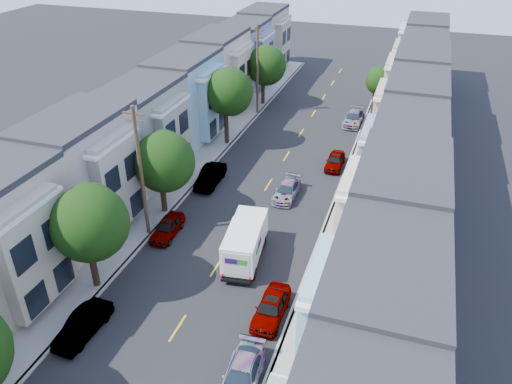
{
  "coord_description": "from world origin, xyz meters",
  "views": [
    {
      "loc": [
        11.03,
        -24.62,
        21.6
      ],
      "look_at": [
        0.55,
        6.9,
        2.2
      ],
      "focal_mm": 35.0,
      "sensor_mm": 36.0,
      "label": 1
    }
  ],
  "objects_px": {
    "fedex_truck": "(245,241)",
    "parked_left_c": "(167,228)",
    "tree_c": "(163,162)",
    "parked_left_b": "(83,325)",
    "tree_far_r": "(379,81)",
    "parked_right_d": "(353,118)",
    "parked_right_a": "(242,376)",
    "parked_right_b": "(271,308)",
    "tree_d": "(228,92)",
    "tree_b": "(89,224)",
    "utility_pole_far": "(257,70)",
    "tree_e": "(266,66)",
    "parked_right_c": "(335,161)",
    "parked_left_d": "(210,176)",
    "utility_pole_near": "(141,174)",
    "lead_sedan": "(287,191)"
  },
  "relations": [
    {
      "from": "tree_d",
      "to": "tree_e",
      "type": "bearing_deg",
      "value": 90.0
    },
    {
      "from": "fedex_truck",
      "to": "parked_right_c",
      "type": "distance_m",
      "value": 16.16
    },
    {
      "from": "tree_d",
      "to": "parked_left_d",
      "type": "bearing_deg",
      "value": -80.44
    },
    {
      "from": "tree_e",
      "to": "fedex_truck",
      "type": "xyz_separation_m",
      "value": [
        7.9,
        -29.67,
        -3.31
      ]
    },
    {
      "from": "parked_right_b",
      "to": "utility_pole_far",
      "type": "bearing_deg",
      "value": 110.16
    },
    {
      "from": "parked_right_a",
      "to": "utility_pole_far",
      "type": "bearing_deg",
      "value": 103.45
    },
    {
      "from": "tree_far_r",
      "to": "parked_right_d",
      "type": "xyz_separation_m",
      "value": [
        -1.99,
        -3.13,
        -3.48
      ]
    },
    {
      "from": "parked_right_b",
      "to": "tree_d",
      "type": "bearing_deg",
      "value": 117.21
    },
    {
      "from": "parked_right_a",
      "to": "parked_left_b",
      "type": "bearing_deg",
      "value": 173.86
    },
    {
      "from": "parked_left_c",
      "to": "lead_sedan",
      "type": "bearing_deg",
      "value": 47.1
    },
    {
      "from": "utility_pole_far",
      "to": "parked_right_c",
      "type": "height_order",
      "value": "utility_pole_far"
    },
    {
      "from": "parked_left_b",
      "to": "tree_e",
      "type": "bearing_deg",
      "value": 94.45
    },
    {
      "from": "tree_far_r",
      "to": "parked_left_d",
      "type": "distance_m",
      "value": 24.2
    },
    {
      "from": "tree_b",
      "to": "parked_right_b",
      "type": "distance_m",
      "value": 12.01
    },
    {
      "from": "utility_pole_near",
      "to": "parked_left_b",
      "type": "relative_size",
      "value": 2.49
    },
    {
      "from": "tree_d",
      "to": "tree_far_r",
      "type": "distance_m",
      "value": 18.25
    },
    {
      "from": "tree_far_r",
      "to": "parked_right_c",
      "type": "xyz_separation_m",
      "value": [
        -1.99,
        -14.24,
        -3.51
      ]
    },
    {
      "from": "parked_right_a",
      "to": "parked_right_b",
      "type": "height_order",
      "value": "parked_right_b"
    },
    {
      "from": "parked_right_c",
      "to": "utility_pole_far",
      "type": "bearing_deg",
      "value": 135.37
    },
    {
      "from": "tree_d",
      "to": "utility_pole_near",
      "type": "height_order",
      "value": "utility_pole_near"
    },
    {
      "from": "lead_sedan",
      "to": "parked_left_d",
      "type": "bearing_deg",
      "value": -179.67
    },
    {
      "from": "parked_right_c",
      "to": "tree_far_r",
      "type": "bearing_deg",
      "value": 81.36
    },
    {
      "from": "parked_left_d",
      "to": "parked_right_b",
      "type": "bearing_deg",
      "value": -57.28
    },
    {
      "from": "lead_sedan",
      "to": "parked_right_c",
      "type": "height_order",
      "value": "parked_right_c"
    },
    {
      "from": "fedex_truck",
      "to": "parked_left_c",
      "type": "distance_m",
      "value": 6.62
    },
    {
      "from": "parked_left_d",
      "to": "parked_right_a",
      "type": "relative_size",
      "value": 1.04
    },
    {
      "from": "tree_e",
      "to": "utility_pole_far",
      "type": "distance_m",
      "value": 3.1
    },
    {
      "from": "tree_c",
      "to": "tree_far_r",
      "type": "xyz_separation_m",
      "value": [
        13.2,
        26.26,
        -0.37
      ]
    },
    {
      "from": "tree_b",
      "to": "parked_left_b",
      "type": "xyz_separation_m",
      "value": [
        1.4,
        -3.81,
        -4.27
      ]
    },
    {
      "from": "tree_b",
      "to": "parked_left_b",
      "type": "relative_size",
      "value": 1.82
    },
    {
      "from": "parked_right_d",
      "to": "utility_pole_far",
      "type": "bearing_deg",
      "value": -176.78
    },
    {
      "from": "tree_e",
      "to": "utility_pole_far",
      "type": "height_order",
      "value": "utility_pole_far"
    },
    {
      "from": "utility_pole_far",
      "to": "parked_left_d",
      "type": "height_order",
      "value": "utility_pole_far"
    },
    {
      "from": "parked_right_b",
      "to": "parked_right_c",
      "type": "bearing_deg",
      "value": 90.49
    },
    {
      "from": "tree_b",
      "to": "parked_left_d",
      "type": "relative_size",
      "value": 1.65
    },
    {
      "from": "parked_right_a",
      "to": "tree_c",
      "type": "bearing_deg",
      "value": 125.69
    },
    {
      "from": "tree_b",
      "to": "fedex_truck",
      "type": "relative_size",
      "value": 1.28
    },
    {
      "from": "parked_left_d",
      "to": "parked_right_c",
      "type": "relative_size",
      "value": 1.11
    },
    {
      "from": "parked_right_a",
      "to": "fedex_truck",
      "type": "bearing_deg",
      "value": 104.81
    },
    {
      "from": "tree_b",
      "to": "tree_e",
      "type": "bearing_deg",
      "value": 90.0
    },
    {
      "from": "tree_b",
      "to": "utility_pole_far",
      "type": "height_order",
      "value": "utility_pole_far"
    },
    {
      "from": "parked_right_d",
      "to": "tree_d",
      "type": "bearing_deg",
      "value": -138.36
    },
    {
      "from": "parked_left_c",
      "to": "parked_right_b",
      "type": "relative_size",
      "value": 0.93
    },
    {
      "from": "fedex_truck",
      "to": "parked_right_c",
      "type": "height_order",
      "value": "fedex_truck"
    },
    {
      "from": "parked_left_b",
      "to": "parked_left_d",
      "type": "bearing_deg",
      "value": 92.4
    },
    {
      "from": "utility_pole_far",
      "to": "parked_right_a",
      "type": "relative_size",
      "value": 2.33
    },
    {
      "from": "tree_e",
      "to": "utility_pole_near",
      "type": "distance_m",
      "value": 29.09
    },
    {
      "from": "tree_b",
      "to": "parked_left_c",
      "type": "distance_m",
      "value": 8.0
    },
    {
      "from": "utility_pole_near",
      "to": "fedex_truck",
      "type": "bearing_deg",
      "value": -4.27
    },
    {
      "from": "tree_c",
      "to": "parked_left_b",
      "type": "distance_m",
      "value": 13.87
    }
  ]
}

